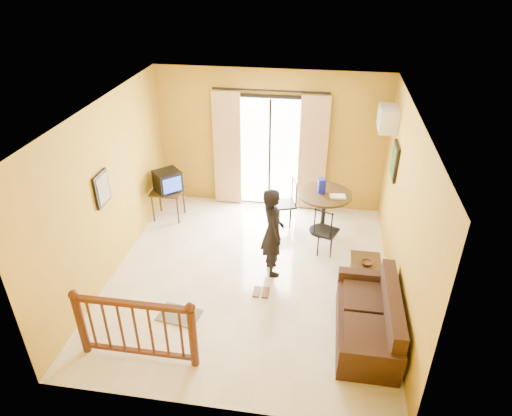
% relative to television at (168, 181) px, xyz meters
% --- Properties ---
extents(ground, '(5.00, 5.00, 0.00)m').
position_rel_television_xyz_m(ground, '(1.87, -1.62, -0.81)').
color(ground, beige).
rests_on(ground, ground).
extents(room_shell, '(5.00, 5.00, 5.00)m').
position_rel_television_xyz_m(room_shell, '(1.87, -1.62, 0.90)').
color(room_shell, white).
rests_on(room_shell, ground).
extents(balcony_door, '(2.25, 0.14, 2.46)m').
position_rel_television_xyz_m(balcony_door, '(1.87, 0.81, 0.38)').
color(balcony_door, black).
rests_on(balcony_door, ground).
extents(tv_table, '(0.60, 0.50, 0.60)m').
position_rel_television_xyz_m(tv_table, '(-0.03, 0.00, -0.28)').
color(tv_table, black).
rests_on(tv_table, ground).
extents(television, '(0.62, 0.61, 0.41)m').
position_rel_television_xyz_m(television, '(0.00, 0.00, 0.00)').
color(television, black).
rests_on(television, tv_table).
extents(picture_left, '(0.05, 0.42, 0.52)m').
position_rel_television_xyz_m(picture_left, '(-0.35, -1.82, 0.74)').
color(picture_left, black).
rests_on(picture_left, room_shell).
extents(dining_table, '(0.99, 0.99, 0.82)m').
position_rel_television_xyz_m(dining_table, '(3.00, -0.07, -0.15)').
color(dining_table, black).
rests_on(dining_table, ground).
extents(water_jug, '(0.15, 0.15, 0.28)m').
position_rel_television_xyz_m(water_jug, '(2.93, -0.05, 0.15)').
color(water_jug, '#1216AD').
rests_on(water_jug, dining_table).
extents(serving_tray, '(0.30, 0.22, 0.02)m').
position_rel_television_xyz_m(serving_tray, '(3.23, -0.17, 0.02)').
color(serving_tray, beige).
rests_on(serving_tray, dining_table).
extents(dining_chairs, '(1.30, 1.35, 0.95)m').
position_rel_television_xyz_m(dining_chairs, '(2.66, -0.35, -0.81)').
color(dining_chairs, black).
rests_on(dining_chairs, ground).
extents(air_conditioner, '(0.31, 0.60, 0.40)m').
position_rel_television_xyz_m(air_conditioner, '(3.96, 0.33, 1.34)').
color(air_conditioner, silver).
rests_on(air_conditioner, room_shell).
extents(botanical_print, '(0.05, 0.50, 0.60)m').
position_rel_television_xyz_m(botanical_print, '(4.08, -0.32, 0.84)').
color(botanical_print, black).
rests_on(botanical_print, room_shell).
extents(coffee_table, '(0.47, 0.85, 0.38)m').
position_rel_television_xyz_m(coffee_table, '(3.72, -1.57, -0.56)').
color(coffee_table, black).
rests_on(coffee_table, ground).
extents(bowl, '(0.19, 0.19, 0.06)m').
position_rel_television_xyz_m(bowl, '(3.72, -1.51, -0.40)').
color(bowl, '#4F301B').
rests_on(bowl, coffee_table).
extents(sofa, '(0.79, 1.69, 0.81)m').
position_rel_television_xyz_m(sofa, '(3.72, -2.72, -0.50)').
color(sofa, '#331D13').
rests_on(sofa, ground).
extents(standing_person, '(0.54, 0.65, 1.54)m').
position_rel_television_xyz_m(standing_person, '(2.21, -1.41, -0.04)').
color(standing_person, black).
rests_on(standing_person, ground).
extents(stair_balustrade, '(1.63, 0.13, 1.04)m').
position_rel_television_xyz_m(stair_balustrade, '(0.72, -3.52, -0.24)').
color(stair_balustrade, '#471E0F').
rests_on(stair_balustrade, ground).
extents(doormat, '(0.65, 0.49, 0.02)m').
position_rel_television_xyz_m(doormat, '(0.99, -2.69, -0.80)').
color(doormat, '#615C4D').
rests_on(doormat, ground).
extents(sandals, '(0.24, 0.25, 0.03)m').
position_rel_television_xyz_m(sandals, '(2.11, -2.00, -0.79)').
color(sandals, '#4F301B').
rests_on(sandals, ground).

